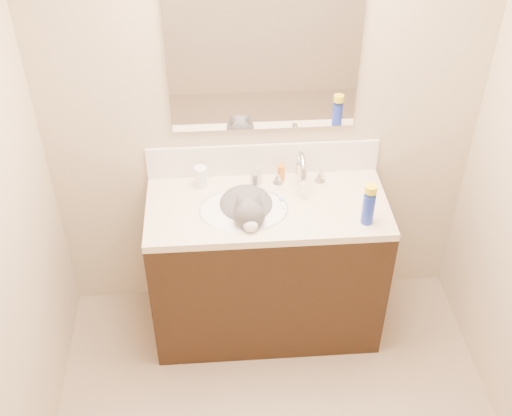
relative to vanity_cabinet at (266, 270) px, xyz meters
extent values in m
cube|color=#C5B292|center=(0.00, 0.28, 0.84)|extent=(2.20, 0.04, 2.50)
cube|color=black|center=(0.00, 0.00, 0.00)|extent=(1.20, 0.55, 0.82)
cube|color=beige|center=(0.00, 0.00, 0.43)|extent=(1.20, 0.55, 0.04)
ellipsoid|color=white|center=(-0.12, -0.03, 0.38)|extent=(0.45, 0.36, 0.14)
cylinder|color=silver|center=(0.18, 0.18, 0.51)|extent=(0.04, 0.04, 0.11)
torus|color=silver|center=(0.18, 0.12, 0.56)|extent=(0.03, 0.20, 0.20)
cylinder|color=silver|center=(0.18, 0.04, 0.53)|extent=(0.03, 0.03, 0.06)
cone|color=silver|center=(0.07, 0.18, 0.48)|extent=(0.06, 0.06, 0.06)
cone|color=silver|center=(0.29, 0.18, 0.48)|extent=(0.06, 0.06, 0.06)
ellipsoid|color=#4D4A4C|center=(-0.10, 0.02, 0.40)|extent=(0.31, 0.34, 0.22)
ellipsoid|color=#4D4A4C|center=(-0.10, -0.13, 0.50)|extent=(0.16, 0.15, 0.15)
ellipsoid|color=#4D4A4C|center=(-0.10, -0.07, 0.46)|extent=(0.12, 0.12, 0.14)
cone|color=#4D4A4C|center=(-0.14, -0.12, 0.57)|extent=(0.07, 0.08, 0.09)
cone|color=#4D4A4C|center=(-0.05, -0.11, 0.57)|extent=(0.08, 0.08, 0.09)
ellipsoid|color=white|center=(-0.10, -0.20, 0.48)|extent=(0.07, 0.06, 0.06)
ellipsoid|color=white|center=(-0.10, -0.10, 0.41)|extent=(0.11, 0.07, 0.13)
sphere|color=#EBA998|center=(-0.09, -0.22, 0.48)|extent=(0.02, 0.02, 0.02)
cylinder|color=#4D4A4C|center=(0.03, 0.01, 0.34)|extent=(0.11, 0.23, 0.04)
cube|color=white|center=(0.00, 0.26, 0.54)|extent=(1.20, 0.02, 0.18)
cube|color=white|center=(0.00, 0.26, 1.13)|extent=(0.90, 0.02, 0.80)
cylinder|color=white|center=(-0.32, 0.18, 0.51)|extent=(0.07, 0.07, 0.11)
cylinder|color=#FCA82A|center=(-0.32, 0.18, 0.50)|extent=(0.07, 0.07, 0.04)
cylinder|color=#B7B7BC|center=(-0.04, 0.18, 0.48)|extent=(0.07, 0.07, 0.06)
cylinder|color=orange|center=(0.09, 0.20, 0.50)|extent=(0.05, 0.05, 0.09)
cube|color=white|center=(0.07, 0.02, 0.45)|extent=(0.02, 0.13, 0.01)
cube|color=#6388D3|center=(0.07, 0.02, 0.46)|extent=(0.02, 0.03, 0.01)
cylinder|color=#192DB1|center=(0.46, -0.17, 0.53)|extent=(0.07, 0.07, 0.16)
cylinder|color=yellow|center=(0.46, -0.17, 0.65)|extent=(0.07, 0.07, 0.04)
camera|label=1|loc=(-0.24, -2.47, 2.42)|focal=45.00mm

